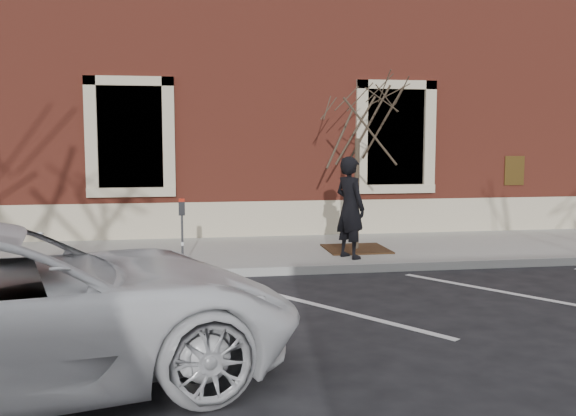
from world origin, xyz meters
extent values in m
plane|color=#28282B|center=(0.00, 0.00, 0.00)|extent=(120.00, 120.00, 0.00)
cube|color=#A1A097|center=(0.00, 1.75, 0.07)|extent=(40.00, 3.50, 0.15)
cube|color=#9E9E99|center=(0.00, -0.05, 0.07)|extent=(40.00, 0.12, 0.15)
cube|color=maroon|center=(0.00, 7.75, 4.00)|extent=(40.00, 8.50, 8.00)
cube|color=#BBAD8F|center=(0.00, 3.53, 0.55)|extent=(40.00, 0.06, 0.80)
cube|color=black|center=(-3.00, 3.65, 2.40)|extent=(1.40, 0.30, 2.20)
cube|color=#BBAD8F|center=(-3.00, 3.48, 1.20)|extent=(1.90, 0.20, 0.20)
cube|color=black|center=(3.00, 3.65, 2.40)|extent=(1.40, 0.30, 2.20)
cube|color=#BBAD8F|center=(3.00, 3.48, 1.20)|extent=(1.90, 0.20, 0.20)
imported|color=black|center=(1.16, 0.56, 1.09)|extent=(0.72, 0.82, 1.89)
cylinder|color=#595B60|center=(-1.91, 0.21, 0.60)|extent=(0.04, 0.04, 0.90)
cube|color=black|center=(-1.91, 0.21, 1.17)|extent=(0.11, 0.08, 0.23)
cube|color=#B71C0C|center=(-1.91, 0.21, 1.31)|extent=(0.10, 0.08, 0.05)
cube|color=white|center=(-1.91, 0.17, 0.55)|extent=(0.04, 0.00, 0.06)
cube|color=#392212|center=(1.52, 1.41, 0.17)|extent=(1.22, 1.22, 0.03)
cylinder|color=#423528|center=(1.52, 1.41, 1.26)|extent=(0.10, 0.10, 2.22)
camera|label=1|loc=(-1.87, -10.88, 2.34)|focal=40.00mm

